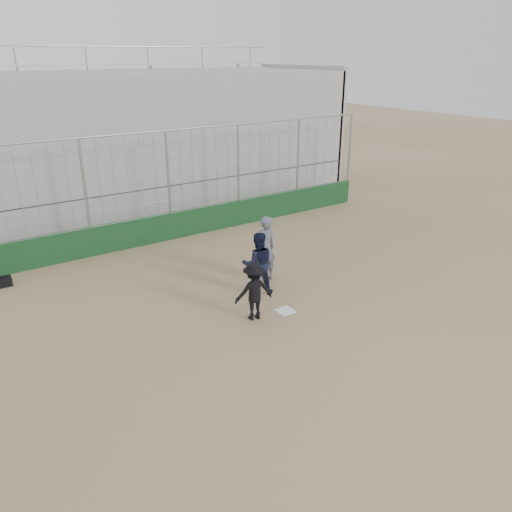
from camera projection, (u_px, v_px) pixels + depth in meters
ground at (285, 311)px, 13.52m from camera, size 90.00×90.00×0.00m
home_plate at (285, 311)px, 13.51m from camera, size 0.44×0.44×0.02m
backstop at (171, 214)px, 18.51m from camera, size 18.10×0.25×4.04m
bleachers at (118, 142)px, 21.55m from camera, size 20.25×6.70×6.98m
batter_at_plate at (254, 291)px, 12.88m from camera, size 1.12×0.83×1.75m
catcher_crouched at (258, 274)px, 14.27m from camera, size 1.12×1.02×1.26m
umpire at (265, 252)px, 15.05m from camera, size 0.76×0.50×1.85m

